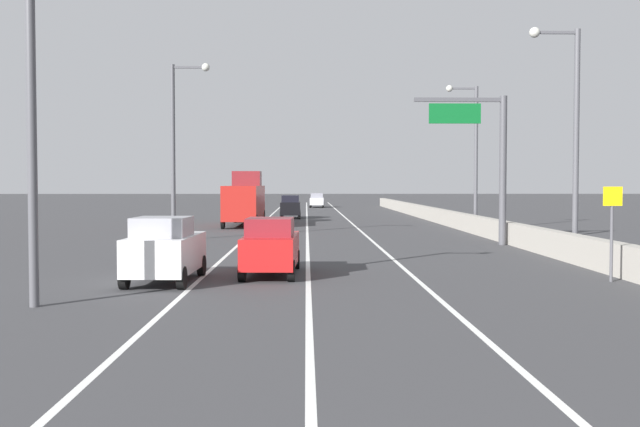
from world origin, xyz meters
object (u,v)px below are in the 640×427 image
lamp_post_left_near (42,85)px  car_red_3 (271,246)px  speed_advisory_sign (612,226)px  lamp_post_right_second (570,125)px  lamp_post_right_third (472,147)px  car_silver_1 (317,200)px  overhead_sign_gantry (488,151)px  lamp_post_left_mid (178,138)px  box_truck (245,201)px  car_black_2 (290,207)px  car_white_0 (165,250)px

lamp_post_left_near → car_red_3: 9.60m
speed_advisory_sign → lamp_post_right_second: size_ratio=0.31×
lamp_post_right_third → car_silver_1: size_ratio=2.23×
overhead_sign_gantry → lamp_post_right_second: lamp_post_right_second is taller
lamp_post_left_mid → overhead_sign_gantry: bearing=-11.6°
lamp_post_left_near → box_truck: (2.02, 36.95, -3.70)m
lamp_post_left_mid → speed_advisory_sign: bearing=-46.9°
lamp_post_left_mid → car_silver_1: 57.61m
box_truck → car_red_3: bearing=-83.7°
lamp_post_right_third → car_silver_1: bearing=101.3°
lamp_post_right_third → car_silver_1: lamp_post_right_third is taller
lamp_post_right_second → car_black_2: bearing=109.2°
car_white_0 → car_black_2: bearing=86.0°
car_red_3 → box_truck: bearing=96.3°
lamp_post_right_third → box_truck: lamp_post_right_third is taller
lamp_post_left_mid → car_white_0: size_ratio=2.21×
lamp_post_right_second → lamp_post_left_mid: 20.46m
lamp_post_left_mid → car_silver_1: bearing=81.6°
lamp_post_right_second → car_black_2: lamp_post_right_second is taller
lamp_post_right_third → car_white_0: bearing=-120.3°
lamp_post_left_near → car_white_0: (2.14, 4.68, -4.52)m
lamp_post_left_mid → car_white_0: (2.53, -17.56, -4.52)m
speed_advisory_sign → lamp_post_right_second: lamp_post_right_second is taller
lamp_post_left_near → lamp_post_left_mid: same height
lamp_post_left_mid → lamp_post_left_near: bearing=-89.0°
speed_advisory_sign → lamp_post_left_mid: 24.55m
overhead_sign_gantry → lamp_post_right_third: size_ratio=0.78×
lamp_post_left_mid → box_truck: size_ratio=0.98×
lamp_post_left_mid → box_truck: bearing=80.7°
lamp_post_left_near → car_black_2: size_ratio=2.20×
lamp_post_left_mid → lamp_post_right_third: bearing=26.2°
car_red_3 → lamp_post_right_second: bearing=26.2°
car_white_0 → box_truck: (-0.12, 32.27, 0.81)m
overhead_sign_gantry → lamp_post_right_second: 6.70m
box_truck → car_white_0: bearing=-89.8°
overhead_sign_gantry → lamp_post_left_mid: size_ratio=0.78×
lamp_post_left_mid → car_white_0: lamp_post_left_mid is taller
overhead_sign_gantry → lamp_post_left_near: (-15.74, -18.92, 0.82)m
car_white_0 → car_red_3: car_white_0 is taller
lamp_post_right_second → overhead_sign_gantry: bearing=106.4°
car_white_0 → car_silver_1: size_ratio=1.01×
speed_advisory_sign → car_silver_1: bearing=96.3°
lamp_post_left_mid → car_red_3: bearing=-69.9°
lamp_post_left_near → car_red_3: bearing=50.5°
speed_advisory_sign → lamp_post_left_near: lamp_post_left_near is taller
lamp_post_left_mid → lamp_post_right_second: bearing=-28.3°
car_white_0 → car_red_3: size_ratio=0.95×
lamp_post_right_second → lamp_post_left_near: same height
speed_advisory_sign → car_silver_1: (-8.23, 74.52, -0.84)m
lamp_post_right_third → lamp_post_left_near: size_ratio=1.00×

